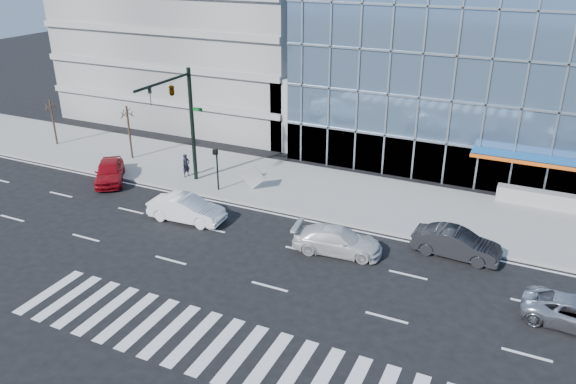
% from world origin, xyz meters
% --- Properties ---
extents(ground, '(160.00, 160.00, 0.00)m').
position_xyz_m(ground, '(0.00, 0.00, 0.00)').
color(ground, black).
rests_on(ground, ground).
extents(sidewalk, '(120.00, 8.00, 0.15)m').
position_xyz_m(sidewalk, '(0.00, 8.00, 0.07)').
color(sidewalk, gray).
rests_on(sidewalk, ground).
extents(parking_garage, '(24.00, 24.00, 20.00)m').
position_xyz_m(parking_garage, '(-20.00, 26.00, 10.00)').
color(parking_garage, gray).
rests_on(parking_garage, ground).
extents(ramp_block, '(6.00, 8.00, 6.00)m').
position_xyz_m(ramp_block, '(-6.00, 18.00, 3.00)').
color(ramp_block, gray).
rests_on(ramp_block, ground).
extents(traffic_signal, '(1.14, 5.74, 8.00)m').
position_xyz_m(traffic_signal, '(-11.00, 4.57, 6.16)').
color(traffic_signal, black).
rests_on(traffic_signal, sidewalk).
extents(ped_signal_post, '(0.30, 0.33, 3.00)m').
position_xyz_m(ped_signal_post, '(-8.50, 4.94, 2.14)').
color(ped_signal_post, black).
rests_on(ped_signal_post, sidewalk).
extents(street_tree_near, '(1.10, 1.10, 4.23)m').
position_xyz_m(street_tree_near, '(-18.00, 7.50, 3.78)').
color(street_tree_near, '#332319').
rests_on(street_tree_near, sidewalk).
extents(street_tree_far, '(1.10, 1.10, 3.87)m').
position_xyz_m(street_tree_far, '(-26.00, 7.50, 3.45)').
color(street_tree_far, '#332319').
rests_on(street_tree_far, sidewalk).
extents(white_suv, '(5.18, 2.66, 1.44)m').
position_xyz_m(white_suv, '(1.84, 0.67, 0.72)').
color(white_suv, silver).
rests_on(white_suv, ground).
extents(white_sedan, '(4.89, 1.96, 1.58)m').
position_xyz_m(white_sedan, '(-7.93, 0.40, 0.79)').
color(white_sedan, white).
rests_on(white_sedan, ground).
extents(dark_sedan, '(4.79, 1.93, 1.55)m').
position_xyz_m(dark_sedan, '(7.84, 3.00, 0.77)').
color(dark_sedan, black).
rests_on(dark_sedan, ground).
extents(red_sedan, '(4.27, 4.84, 1.58)m').
position_xyz_m(red_sedan, '(-16.48, 3.24, 0.79)').
color(red_sedan, maroon).
rests_on(red_sedan, ground).
extents(pedestrian, '(0.59, 0.72, 1.70)m').
position_xyz_m(pedestrian, '(-11.86, 6.10, 1.00)').
color(pedestrian, black).
rests_on(pedestrian, sidewalk).
extents(tilted_panel, '(1.80, 0.45, 1.83)m').
position_xyz_m(tilted_panel, '(-6.36, 6.07, 1.07)').
color(tilted_panel, '#AAAAAA').
rests_on(tilted_panel, sidewalk).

